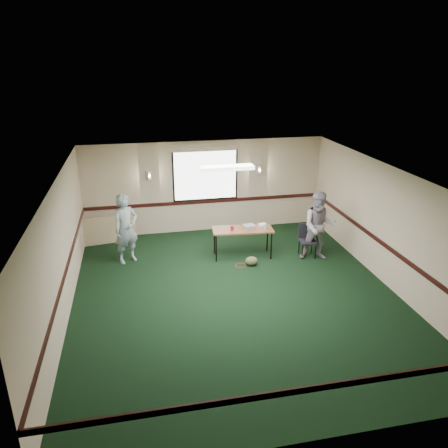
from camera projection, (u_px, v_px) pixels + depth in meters
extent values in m
plane|color=black|center=(236.00, 296.00, 9.61)|extent=(8.00, 8.00, 0.00)
plane|color=#CCAC93|center=(205.00, 187.00, 12.78)|extent=(7.00, 0.00, 7.00)
plane|color=#CCAC93|center=(309.00, 362.00, 5.47)|extent=(7.00, 0.00, 7.00)
plane|color=#CCAC93|center=(61.00, 254.00, 8.46)|extent=(0.00, 8.00, 8.00)
plane|color=#CCAC93|center=(388.00, 227.00, 9.78)|extent=(0.00, 8.00, 8.00)
plane|color=silver|center=(237.00, 177.00, 8.64)|extent=(8.00, 8.00, 0.00)
cube|color=black|center=(206.00, 201.00, 12.93)|extent=(7.00, 0.03, 0.10)
cube|color=black|center=(307.00, 389.00, 5.65)|extent=(7.00, 0.03, 0.10)
cube|color=black|center=(65.00, 274.00, 8.63)|extent=(0.03, 8.00, 0.10)
cube|color=black|center=(385.00, 245.00, 9.94)|extent=(0.03, 8.00, 0.10)
cube|color=black|center=(205.00, 175.00, 12.63)|extent=(1.90, 0.01, 1.50)
cube|color=white|center=(205.00, 175.00, 12.62)|extent=(1.80, 0.02, 1.40)
cube|color=tan|center=(205.00, 149.00, 12.35)|extent=(2.05, 0.08, 0.10)
cylinder|color=silver|center=(149.00, 175.00, 12.26)|extent=(0.16, 0.16, 0.25)
cylinder|color=silver|center=(259.00, 170.00, 12.86)|extent=(0.16, 0.16, 0.25)
cube|color=white|center=(227.00, 168.00, 9.57)|extent=(1.20, 0.32, 0.08)
cube|color=#582E19|center=(243.00, 230.00, 11.23)|extent=(1.60, 0.75, 0.04)
cylinder|color=black|center=(216.00, 249.00, 11.06)|extent=(0.04, 0.04, 0.73)
cylinder|color=black|center=(271.00, 246.00, 11.22)|extent=(0.04, 0.04, 0.73)
cylinder|color=black|center=(214.00, 241.00, 11.52)|extent=(0.04, 0.04, 0.73)
cylinder|color=black|center=(267.00, 238.00, 11.68)|extent=(0.04, 0.04, 0.73)
cube|color=#96959D|center=(249.00, 227.00, 11.25)|extent=(0.31, 0.27, 0.09)
cube|color=silver|center=(262.00, 225.00, 11.42)|extent=(0.24, 0.21, 0.05)
cylinder|color=#B10B23|center=(232.00, 228.00, 11.10)|extent=(0.09, 0.09, 0.13)
cylinder|color=#82AED5|center=(265.00, 227.00, 11.10)|extent=(0.05, 0.05, 0.18)
ellipsoid|color=#4C472B|center=(251.00, 261.00, 10.97)|extent=(0.36, 0.30, 0.23)
torus|color=red|center=(241.00, 265.00, 10.98)|extent=(0.33, 0.33, 0.01)
cube|color=#9B8660|center=(110.00, 230.00, 12.23)|extent=(1.49, 0.46, 0.76)
cube|color=black|center=(308.00, 242.00, 11.37)|extent=(0.46, 0.46, 0.05)
cube|color=black|center=(306.00, 231.00, 11.47)|extent=(0.41, 0.09, 0.41)
cylinder|color=black|center=(302.00, 252.00, 11.27)|extent=(0.03, 0.03, 0.38)
cylinder|color=black|center=(315.00, 252.00, 11.30)|extent=(0.03, 0.03, 0.38)
cylinder|color=black|center=(299.00, 247.00, 11.60)|extent=(0.03, 0.03, 0.38)
cylinder|color=black|center=(312.00, 246.00, 11.62)|extent=(0.03, 0.03, 0.38)
imported|color=teal|center=(126.00, 229.00, 10.91)|extent=(0.78, 0.69, 1.78)
imported|color=#7A92BE|center=(319.00, 226.00, 11.05)|extent=(1.02, 0.88, 1.80)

